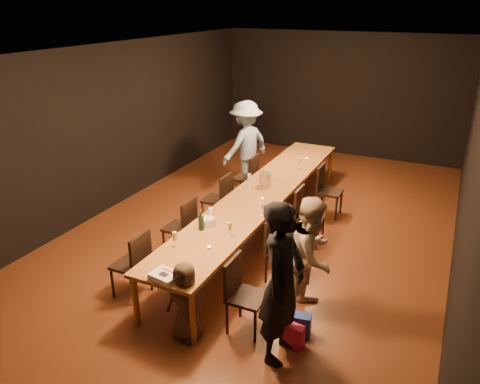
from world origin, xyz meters
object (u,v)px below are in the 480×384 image
at_px(chair_left_0, 130,264).
at_px(birthday_cake, 165,276).
at_px(table, 261,194).
at_px(plate_stack, 208,222).
at_px(chair_right_3, 330,191).
at_px(woman_birthday, 282,283).
at_px(chair_right_0, 247,296).
at_px(ice_bucket, 265,179).
at_px(chair_right_1, 283,250).
at_px(champagne_bottle, 201,220).
at_px(chair_left_1, 179,227).
at_px(chair_right_2, 310,217).
at_px(chair_left_3, 245,177).
at_px(man_blue, 246,145).
at_px(child, 186,302).
at_px(chair_left_2, 216,199).
at_px(woman_tan, 312,256).

height_order(chair_left_0, birthday_cake, chair_left_0).
bearing_deg(birthday_cake, table, 99.73).
relative_size(chair_left_0, plate_stack, 4.76).
height_order(chair_right_3, woman_birthday, woman_birthday).
relative_size(chair_right_0, ice_bucket, 4.13).
height_order(chair_right_1, champagne_bottle, champagne_bottle).
relative_size(chair_left_1, champagne_bottle, 2.96).
distance_m(chair_right_1, chair_right_2, 1.20).
bearing_deg(champagne_bottle, chair_right_0, -36.18).
distance_m(chair_right_2, champagne_bottle, 1.99).
bearing_deg(chair_right_1, birthday_cake, -26.13).
bearing_deg(chair_left_0, champagne_bottle, -39.81).
relative_size(chair_right_2, birthday_cake, 2.65).
distance_m(chair_left_3, woman_birthday, 4.44).
height_order(woman_birthday, man_blue, woman_birthday).
height_order(man_blue, child, man_blue).
bearing_deg(chair_right_1, woman_birthday, 19.44).
relative_size(chair_left_2, woman_birthday, 0.50).
bearing_deg(champagne_bottle, chair_right_1, 22.04).
xyz_separation_m(woman_tan, man_blue, (-2.54, 3.55, 0.14)).
distance_m(chair_right_0, chair_left_0, 1.70).
xyz_separation_m(woman_birthday, birthday_cake, (-1.32, -0.24, -0.14)).
height_order(chair_right_1, child, child).
xyz_separation_m(chair_right_3, woman_birthday, (0.50, -3.83, 0.46)).
distance_m(chair_left_1, child, 1.99).
bearing_deg(chair_left_2, chair_right_1, -125.22).
distance_m(chair_right_1, man_blue, 3.69).
height_order(chair_right_0, plate_stack, chair_right_0).
bearing_deg(chair_right_2, chair_left_2, -90.00).
xyz_separation_m(chair_right_3, chair_left_2, (-1.70, -1.20, 0.00)).
bearing_deg(chair_left_0, chair_left_2, 0.00).
bearing_deg(plate_stack, chair_right_1, 14.06).
bearing_deg(child, chair_right_1, 80.25).
distance_m(woman_tan, man_blue, 4.37).
relative_size(chair_right_0, chair_left_0, 1.00).
xyz_separation_m(chair_right_1, woman_tan, (0.54, -0.48, 0.31)).
distance_m(chair_left_0, woman_tan, 2.37).
distance_m(champagne_bottle, ice_bucket, 1.93).
xyz_separation_m(chair_left_0, child, (1.13, -0.44, 0.03)).
bearing_deg(ice_bucket, man_blue, 124.77).
bearing_deg(chair_right_1, man_blue, -146.92).
xyz_separation_m(table, chair_left_2, (-0.85, 0.00, -0.24)).
bearing_deg(table, ice_bucket, 100.94).
bearing_deg(woman_birthday, birthday_cake, 102.13).
distance_m(table, child, 2.86).
distance_m(birthday_cake, plate_stack, 1.42).
height_order(chair_left_2, woman_birthday, woman_birthday).
xyz_separation_m(chair_left_1, man_blue, (-0.30, 3.07, 0.44)).
bearing_deg(chair_left_2, woman_tan, -126.92).
xyz_separation_m(woman_tan, ice_bucket, (-1.45, 1.98, 0.09)).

